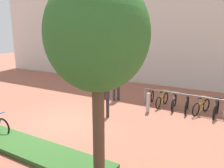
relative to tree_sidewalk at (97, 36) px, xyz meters
The scene contains 8 objects.
ground_plane 5.31m from the tree_sidewalk, 142.92° to the left, with size 60.00×60.00×0.00m, color #9E5B47.
building_facade 11.80m from the tree_sidewalk, 105.74° to the left, with size 28.00×1.20×10.00m, color silver.
planter_strip 4.75m from the tree_sidewalk, behind, with size 7.00×1.10×0.16m, color #336028.
tree_sidewalk is the anchor object (origin of this frame).
bike_rack_cluster 7.03m from the tree_sidewalk, 85.86° to the left, with size 3.75×1.75×0.83m.
bollard_steel 6.11m from the tree_sidewalk, 98.34° to the left, with size 0.16×0.16×0.90m, color #ADADB2.
person_shirt_white 7.22m from the tree_sidewalk, 115.52° to the left, with size 0.31×0.61×1.72m.
person_suited_dark 4.94m from the tree_sidewalk, 119.91° to the left, with size 0.29×0.61×1.72m.
Camera 1 is at (5.91, -6.49, 3.59)m, focal length 36.16 mm.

